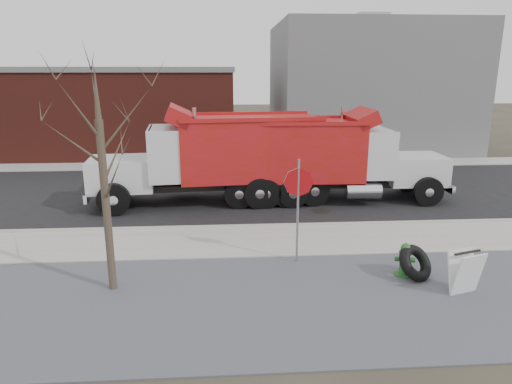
{
  "coord_description": "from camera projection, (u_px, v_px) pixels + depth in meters",
  "views": [
    {
      "loc": [
        -0.49,
        -12.67,
        4.99
      ],
      "look_at": [
        0.43,
        0.89,
        1.4
      ],
      "focal_mm": 32.0,
      "sensor_mm": 36.0,
      "label": 1
    }
  ],
  "objects": [
    {
      "name": "dump_truck_red_b",
      "position": [
        219.0,
        154.0,
        17.54
      ],
      "size": [
        9.06,
        3.37,
        3.76
      ],
      "rotation": [
        0.0,
        0.0,
        3.24
      ],
      "color": "black",
      "rests_on": "ground"
    },
    {
      "name": "bare_tree",
      "position": [
        101.0,
        152.0,
        9.97
      ],
      "size": [
        3.2,
        3.2,
        5.2
      ],
      "color": "#382D23",
      "rests_on": "ground"
    },
    {
      "name": "stop_sign",
      "position": [
        298.0,
        193.0,
        11.87
      ],
      "size": [
        0.77,
        0.06,
        2.83
      ],
      "rotation": [
        0.0,
        0.0,
        -0.42
      ],
      "color": "gray",
      "rests_on": "ground"
    },
    {
      "name": "sidewalk",
      "position": [
        243.0,
        241.0,
        13.77
      ],
      "size": [
        60.0,
        2.5,
        0.06
      ],
      "primitive_type": "cube",
      "color": "#9E9B93",
      "rests_on": "ground"
    },
    {
      "name": "far_sidewalk",
      "position": [
        235.0,
        165.0,
        25.1
      ],
      "size": [
        60.0,
        2.0,
        0.06
      ],
      "primitive_type": "cube",
      "color": "#9E9B93",
      "rests_on": "ground"
    },
    {
      "name": "road",
      "position": [
        238.0,
        191.0,
        19.61
      ],
      "size": [
        60.0,
        9.4,
        0.02
      ],
      "primitive_type": "cube",
      "color": "black",
      "rests_on": "ground"
    },
    {
      "name": "gravel_verge",
      "position": [
        250.0,
        303.0,
        10.15
      ],
      "size": [
        60.0,
        5.0,
        0.03
      ],
      "primitive_type": "cube",
      "color": "slate",
      "rests_on": "ground"
    },
    {
      "name": "truck_tire",
      "position": [
        415.0,
        263.0,
        11.25
      ],
      "size": [
        1.23,
        1.18,
        0.92
      ],
      "color": "black",
      "rests_on": "ground"
    },
    {
      "name": "sandwich_board",
      "position": [
        465.0,
        272.0,
        10.44
      ],
      "size": [
        0.85,
        0.66,
        1.03
      ],
      "rotation": [
        0.0,
        0.0,
        0.3
      ],
      "color": "white",
      "rests_on": "ground"
    },
    {
      "name": "building_grey",
      "position": [
        366.0,
        87.0,
        30.46
      ],
      "size": [
        12.0,
        10.0,
        8.0
      ],
      "color": "slate",
      "rests_on": "ground"
    },
    {
      "name": "dump_truck_red_a",
      "position": [
        325.0,
        155.0,
        17.9
      ],
      "size": [
        8.91,
        2.63,
        3.59
      ],
      "rotation": [
        0.0,
        0.0,
        -0.02
      ],
      "color": "black",
      "rests_on": "ground"
    },
    {
      "name": "fire_hydrant",
      "position": [
        405.0,
        261.0,
        11.4
      ],
      "size": [
        0.5,
        0.49,
        0.88
      ],
      "rotation": [
        0.0,
        0.0,
        -0.28
      ],
      "color": "#2E6E2A",
      "rests_on": "ground"
    },
    {
      "name": "ground",
      "position": [
        244.0,
        245.0,
        13.53
      ],
      "size": [
        120.0,
        120.0,
        0.0
      ],
      "primitive_type": "plane",
      "color": "#383328",
      "rests_on": "ground"
    },
    {
      "name": "building_brick",
      "position": [
        73.0,
        110.0,
        28.6
      ],
      "size": [
        20.2,
        8.2,
        5.3
      ],
      "color": "maroon",
      "rests_on": "ground"
    },
    {
      "name": "curb",
      "position": [
        242.0,
        227.0,
        15.01
      ],
      "size": [
        60.0,
        0.15,
        0.11
      ],
      "primitive_type": "cube",
      "color": "#9E9B93",
      "rests_on": "ground"
    }
  ]
}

